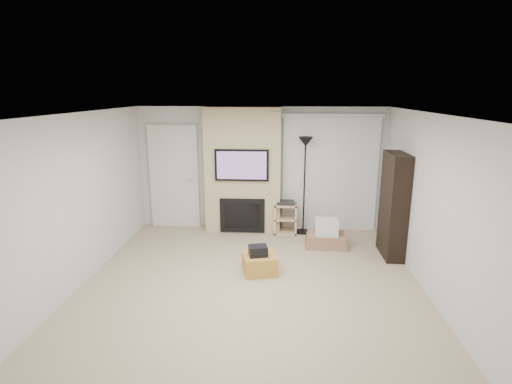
# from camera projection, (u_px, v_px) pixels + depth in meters

# --- Properties ---
(floor) EXTENTS (5.00, 5.50, 0.00)m
(floor) POSITION_uv_depth(u_px,v_px,m) (251.00, 289.00, 5.80)
(floor) COLOR tan
(floor) RESTS_ON ground
(ceiling) EXTENTS (5.00, 5.50, 0.00)m
(ceiling) POSITION_uv_depth(u_px,v_px,m) (250.00, 114.00, 5.19)
(ceiling) COLOR white
(ceiling) RESTS_ON wall_back
(wall_back) EXTENTS (5.00, 0.00, 2.50)m
(wall_back) POSITION_uv_depth(u_px,v_px,m) (261.00, 169.00, 8.16)
(wall_back) COLOR silver
(wall_back) RESTS_ON ground
(wall_front) EXTENTS (5.00, 0.00, 2.50)m
(wall_front) POSITION_uv_depth(u_px,v_px,m) (220.00, 314.00, 2.84)
(wall_front) COLOR silver
(wall_front) RESTS_ON ground
(wall_left) EXTENTS (0.00, 5.50, 2.50)m
(wall_left) POSITION_uv_depth(u_px,v_px,m) (75.00, 203.00, 5.65)
(wall_left) COLOR silver
(wall_left) RESTS_ON ground
(wall_right) EXTENTS (0.00, 5.50, 2.50)m
(wall_right) POSITION_uv_depth(u_px,v_px,m) (436.00, 210.00, 5.34)
(wall_right) COLOR silver
(wall_right) RESTS_ON ground
(hvac_vent) EXTENTS (0.35, 0.18, 0.01)m
(hvac_vent) POSITION_uv_depth(u_px,v_px,m) (281.00, 111.00, 5.94)
(hvac_vent) COLOR silver
(hvac_vent) RESTS_ON ceiling
(ottoman) EXTENTS (0.60, 0.60, 0.30)m
(ottoman) POSITION_uv_depth(u_px,v_px,m) (259.00, 263.00, 6.30)
(ottoman) COLOR #BF8B37
(ottoman) RESTS_ON floor
(black_bag) EXTENTS (0.32, 0.28, 0.16)m
(black_bag) POSITION_uv_depth(u_px,v_px,m) (258.00, 251.00, 6.20)
(black_bag) COLOR black
(black_bag) RESTS_ON ottoman
(fireplace_wall) EXTENTS (1.50, 0.47, 2.50)m
(fireplace_wall) POSITION_uv_depth(u_px,v_px,m) (243.00, 171.00, 7.98)
(fireplace_wall) COLOR tan
(fireplace_wall) RESTS_ON floor
(entry_door) EXTENTS (1.02, 0.11, 2.14)m
(entry_door) POSITION_uv_depth(u_px,v_px,m) (174.00, 177.00, 8.28)
(entry_door) COLOR silver
(entry_door) RESTS_ON floor
(vertical_blinds) EXTENTS (1.98, 0.10, 2.37)m
(vertical_blinds) POSITION_uv_depth(u_px,v_px,m) (330.00, 169.00, 8.02)
(vertical_blinds) COLOR silver
(vertical_blinds) RESTS_ON floor
(floor_lamp) EXTENTS (0.29, 0.29, 1.94)m
(floor_lamp) POSITION_uv_depth(u_px,v_px,m) (305.00, 158.00, 7.75)
(floor_lamp) COLOR black
(floor_lamp) RESTS_ON floor
(av_stand) EXTENTS (0.45, 0.38, 0.66)m
(av_stand) POSITION_uv_depth(u_px,v_px,m) (285.00, 216.00, 8.05)
(av_stand) COLOR #DFB989
(av_stand) RESTS_ON floor
(box_stack) EXTENTS (0.77, 0.59, 0.50)m
(box_stack) POSITION_uv_depth(u_px,v_px,m) (326.00, 236.00, 7.39)
(box_stack) COLOR #986F54
(box_stack) RESTS_ON floor
(bookshelf) EXTENTS (0.30, 0.80, 1.80)m
(bookshelf) POSITION_uv_depth(u_px,v_px,m) (394.00, 205.00, 6.79)
(bookshelf) COLOR black
(bookshelf) RESTS_ON floor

